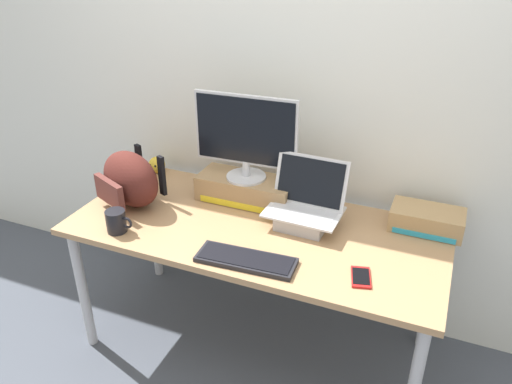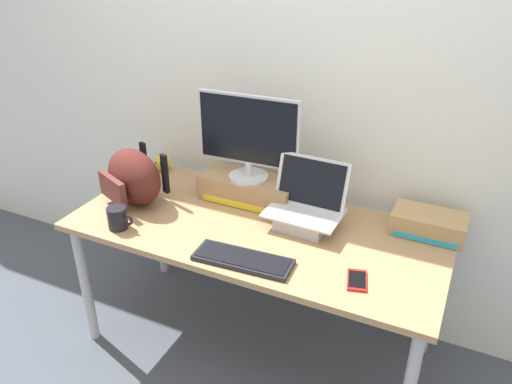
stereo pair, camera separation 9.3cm
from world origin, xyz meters
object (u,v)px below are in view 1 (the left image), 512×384
object	(u,v)px
cell_phone	(361,277)
toner_box_cyan	(427,220)
external_keyboard	(246,260)
plush_toy	(157,165)
toner_box_yellow	(246,189)
open_laptop	(304,212)
desktop_monitor	(246,136)
coffee_mug	(116,221)
messenger_backpack	(130,179)

from	to	relation	value
cell_phone	toner_box_cyan	bearing A→B (deg)	53.19
external_keyboard	plush_toy	distance (m)	1.00
toner_box_yellow	open_laptop	size ratio (longest dim) A/B	1.39
cell_phone	desktop_monitor	bearing A→B (deg)	133.82
plush_toy	desktop_monitor	bearing A→B (deg)	-10.26
open_laptop	plush_toy	world-z (taller)	open_laptop
desktop_monitor	external_keyboard	bearing A→B (deg)	-69.10
external_keyboard	coffee_mug	size ratio (longest dim) A/B	3.20
desktop_monitor	coffee_mug	world-z (taller)	desktop_monitor
external_keyboard	coffee_mug	xyz separation A→B (m)	(-0.63, -0.01, 0.04)
coffee_mug	toner_box_cyan	bearing A→B (deg)	23.42
toner_box_yellow	messenger_backpack	world-z (taller)	messenger_backpack
coffee_mug	toner_box_cyan	size ratio (longest dim) A/B	0.41
toner_box_yellow	messenger_backpack	size ratio (longest dim) A/B	1.16
external_keyboard	cell_phone	bearing A→B (deg)	5.55
cell_phone	plush_toy	size ratio (longest dim) A/B	1.60
toner_box_yellow	cell_phone	world-z (taller)	toner_box_yellow
open_laptop	cell_phone	world-z (taller)	open_laptop
cell_phone	toner_box_cyan	world-z (taller)	toner_box_cyan
cell_phone	toner_box_yellow	bearing A→B (deg)	133.75
toner_box_yellow	plush_toy	size ratio (longest dim) A/B	5.24
external_keyboard	toner_box_cyan	world-z (taller)	toner_box_cyan
desktop_monitor	open_laptop	xyz separation A→B (m)	(0.34, -0.11, -0.28)
toner_box_yellow	messenger_backpack	bearing A→B (deg)	-153.96
open_laptop	coffee_mug	xyz separation A→B (m)	(-0.76, -0.38, -0.01)
desktop_monitor	plush_toy	size ratio (longest dim) A/B	5.53
plush_toy	toner_box_cyan	bearing A→B (deg)	-1.63
messenger_backpack	open_laptop	bearing A→B (deg)	32.76
desktop_monitor	open_laptop	bearing A→B (deg)	-20.28
toner_box_yellow	plush_toy	xyz separation A→B (m)	(-0.59, 0.11, -0.02)
external_keyboard	coffee_mug	bearing A→B (deg)	177.06
desktop_monitor	plush_toy	xyz separation A→B (m)	(-0.59, 0.11, -0.30)
external_keyboard	cell_phone	world-z (taller)	external_keyboard
open_laptop	toner_box_cyan	distance (m)	0.55
plush_toy	external_keyboard	bearing A→B (deg)	-36.44
toner_box_cyan	toner_box_yellow	bearing A→B (deg)	-175.74
desktop_monitor	coffee_mug	distance (m)	0.71
toner_box_yellow	open_laptop	distance (m)	0.36
messenger_backpack	external_keyboard	bearing A→B (deg)	5.19
open_laptop	messenger_backpack	world-z (taller)	open_laptop
coffee_mug	plush_toy	distance (m)	0.62
toner_box_yellow	external_keyboard	bearing A→B (deg)	-66.58
messenger_backpack	toner_box_cyan	xyz separation A→B (m)	(1.37, 0.31, -0.08)
cell_phone	plush_toy	distance (m)	1.36
messenger_backpack	cell_phone	xyz separation A→B (m)	(1.18, -0.16, -0.13)
open_laptop	external_keyboard	size ratio (longest dim) A/B	0.82
desktop_monitor	external_keyboard	xyz separation A→B (m)	(0.21, -0.48, -0.33)
toner_box_yellow	external_keyboard	world-z (taller)	toner_box_yellow
toner_box_cyan	external_keyboard	bearing A→B (deg)	-139.93
external_keyboard	cell_phone	size ratio (longest dim) A/B	2.86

